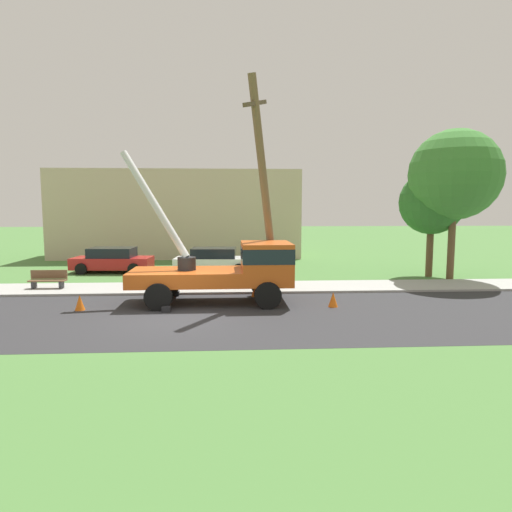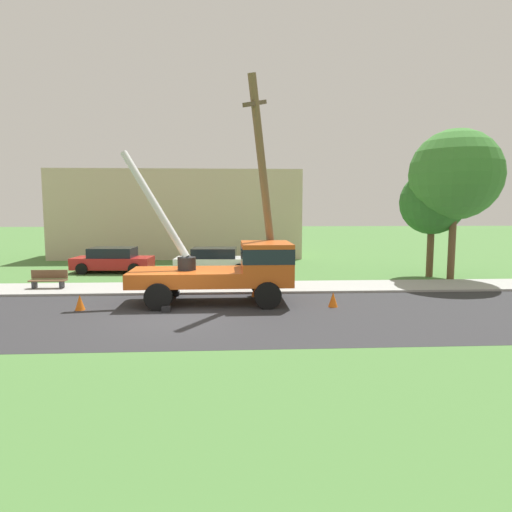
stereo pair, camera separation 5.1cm
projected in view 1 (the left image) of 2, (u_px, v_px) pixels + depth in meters
ground_plane at (200, 268)px, 26.90m from camera, size 120.00×120.00×0.00m
road_asphalt at (176, 316)px, 15.00m from camera, size 80.00×7.43×0.01m
sidewalk_strip at (189, 288)px, 20.04m from camera, size 80.00×2.74×0.10m
utility_truck at (233, 267)px, 17.08m from camera, size 6.78×3.20×5.98m
leaning_utility_pole at (264, 188)px, 17.76m from camera, size 1.74×2.85×8.77m
traffic_cone_ahead at (333, 300)px, 16.40m from camera, size 0.36×0.36×0.56m
traffic_cone_behind at (80, 303)px, 15.86m from camera, size 0.36×0.36×0.56m
traffic_cone_curbside at (256, 290)px, 18.35m from camera, size 0.36×0.36×0.56m
parked_sedan_red at (112, 260)px, 25.13m from camera, size 4.50×2.20×1.42m
parked_sedan_white at (214, 260)px, 24.94m from camera, size 4.50×2.19×1.42m
park_bench at (48, 280)px, 19.69m from camera, size 1.60×0.45×0.90m
roadside_tree_near at (455, 175)px, 22.19m from camera, size 4.57×4.57×7.64m
roadside_tree_far at (432, 203)px, 23.30m from camera, size 3.39×3.39×5.67m
lowrise_building_backdrop at (179, 214)px, 33.68m from camera, size 18.00×6.00×6.40m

